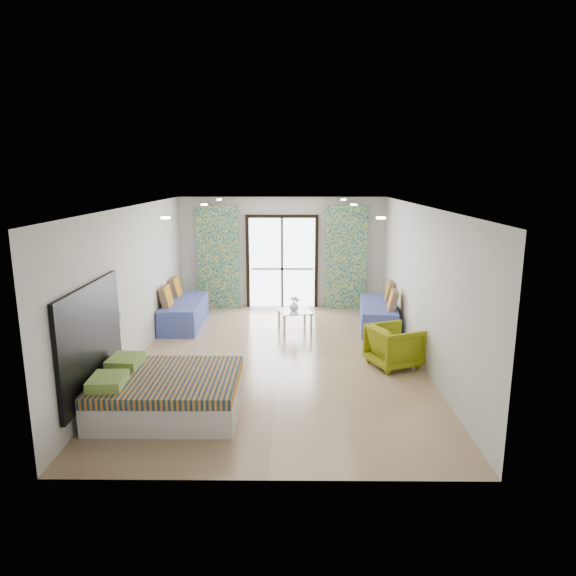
{
  "coord_description": "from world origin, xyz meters",
  "views": [
    {
      "loc": [
        0.25,
        -8.69,
        3.22
      ],
      "look_at": [
        0.17,
        0.66,
        1.15
      ],
      "focal_mm": 32.0,
      "sensor_mm": 36.0,
      "label": 1
    }
  ],
  "objects_px": {
    "daybed_right": "(379,314)",
    "armchair": "(394,344)",
    "daybed_left": "(184,312)",
    "coffee_table": "(295,313)",
    "bed": "(167,393)"
  },
  "relations": [
    {
      "from": "daybed_left",
      "to": "coffee_table",
      "type": "height_order",
      "value": "daybed_left"
    },
    {
      "from": "bed",
      "to": "daybed_right",
      "type": "relative_size",
      "value": 0.99
    },
    {
      "from": "bed",
      "to": "armchair",
      "type": "height_order",
      "value": "armchair"
    },
    {
      "from": "armchair",
      "to": "bed",
      "type": "bearing_deg",
      "value": 94.12
    },
    {
      "from": "coffee_table",
      "to": "daybed_right",
      "type": "bearing_deg",
      "value": 7.9
    },
    {
      "from": "daybed_right",
      "to": "armchair",
      "type": "distance_m",
      "value": 2.3
    },
    {
      "from": "bed",
      "to": "armchair",
      "type": "xyz_separation_m",
      "value": [
        3.47,
        1.77,
        0.12
      ]
    },
    {
      "from": "bed",
      "to": "armchair",
      "type": "bearing_deg",
      "value": 26.97
    },
    {
      "from": "daybed_right",
      "to": "coffee_table",
      "type": "bearing_deg",
      "value": -165.66
    },
    {
      "from": "armchair",
      "to": "daybed_right",
      "type": "bearing_deg",
      "value": -25.86
    },
    {
      "from": "bed",
      "to": "coffee_table",
      "type": "xyz_separation_m",
      "value": [
        1.78,
        3.81,
        0.11
      ]
    },
    {
      "from": "coffee_table",
      "to": "armchair",
      "type": "distance_m",
      "value": 2.65
    },
    {
      "from": "daybed_left",
      "to": "coffee_table",
      "type": "xyz_separation_m",
      "value": [
        2.42,
        -0.38,
        0.08
      ]
    },
    {
      "from": "bed",
      "to": "daybed_right",
      "type": "height_order",
      "value": "daybed_right"
    },
    {
      "from": "bed",
      "to": "coffee_table",
      "type": "distance_m",
      "value": 4.21
    }
  ]
}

